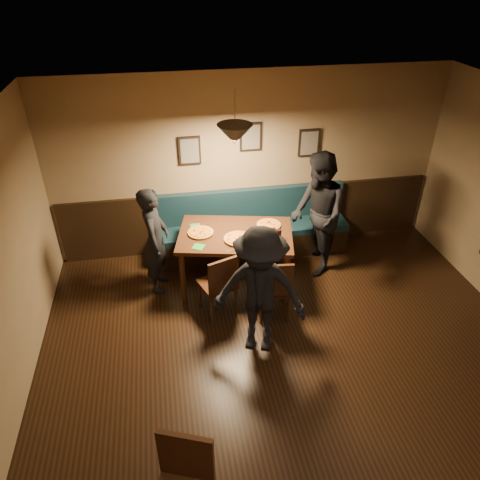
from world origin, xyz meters
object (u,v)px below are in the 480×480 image
Objects in this scene: booth_bench at (253,226)px; chair_near_right at (274,286)px; tabasco_bottle at (274,230)px; diner_front at (260,292)px; diner_right at (317,215)px; chair_near_left at (217,283)px; soda_glass at (279,235)px; diner_left at (155,240)px; dining_table at (236,258)px.

chair_near_right is at bearing -91.30° from booth_bench.
chair_near_right is 7.98× the size of tabasco_bottle.
booth_bench is 1.80× the size of diner_front.
chair_near_left is at bearing -64.95° from diner_right.
tabasco_bottle is at bearing 83.35° from chair_near_right.
chair_near_right is 0.71m from soda_glass.
soda_glass is 1.33× the size of tabasco_bottle.
soda_glass is (0.18, 0.52, 0.45)m from chair_near_right.
diner_front reaches higher than diner_left.
soda_glass is (-0.68, -0.40, -0.01)m from diner_right.
dining_table is (-0.40, -0.73, -0.08)m from booth_bench.
soda_glass reaches higher than tabasco_bottle.
chair_near_left is 1.05m from soda_glass.
soda_glass is at bearing 77.30° from chair_near_right.
soda_glass is at bearing -12.38° from dining_table.
soda_glass is at bearing -81.76° from tabasco_bottle.
booth_bench is 3.22× the size of chair_near_right.
diner_right is (1.58, 0.74, 0.45)m from chair_near_left.
diner_left reaches higher than chair_near_left.
tabasco_bottle is at bearing -81.73° from booth_bench.
chair_near_left is at bearing 171.40° from chair_near_right.
booth_bench reaches higher than tabasco_bottle.
tabasco_bottle is (0.47, 1.21, 0.06)m from diner_front.
diner_front is at bearing -80.42° from chair_near_left.
booth_bench is 0.84m from dining_table.
chair_near_right is 1.74m from diner_left.
booth_bench is at bearing 40.18° from chair_near_left.
diner_right is (0.82, -0.58, 0.43)m from booth_bench.
diner_left is 1.64m from tabasco_bottle.
booth_bench is at bearing 99.75° from diner_front.
diner_left reaches higher than dining_table.
diner_front reaches higher than chair_near_right.
tabasco_bottle is (-0.70, -0.24, -0.03)m from diner_right.
soda_glass is (0.14, -0.98, 0.41)m from booth_bench.
booth_bench is 1.65m from diner_left.
diner_front is (-1.17, -1.45, -0.09)m from diner_right.
chair_near_right is (-0.03, -1.51, -0.03)m from booth_bench.
dining_table is 1.64× the size of chair_near_left.
chair_near_right is at bearing -51.99° from dining_table.
chair_near_left is 0.57× the size of diner_front.
diner_left is 2.33m from diner_right.
chair_near_right is at bearing 78.61° from diner_front.
diner_front reaches higher than tabasco_bottle.
diner_front reaches higher than soda_glass.
soda_glass is 0.16m from tabasco_bottle.
diner_left is (-0.75, 0.70, 0.31)m from chair_near_left.
diner_right is (0.86, 0.92, 0.46)m from chair_near_right.
booth_bench is 19.27× the size of soda_glass.
booth_bench reaches higher than chair_near_right.
chair_near_right is 0.71m from diner_front.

